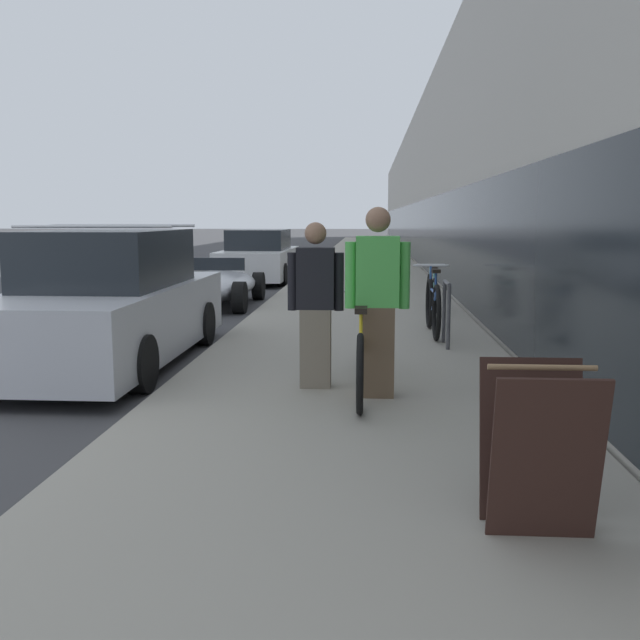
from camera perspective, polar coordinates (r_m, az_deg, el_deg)
sidewalk_slab at (r=26.63m, az=3.58°, el=4.48°), size 3.76×70.00×0.11m
storefront_facade at (r=35.24m, az=15.20°, el=9.84°), size 10.01×70.00×5.94m
tandem_bicycle at (r=7.00m, az=3.33°, el=-2.36°), size 0.52×2.70×0.88m
person_rider at (r=6.58m, az=4.59°, el=1.40°), size 0.60×0.23×1.75m
person_bystander at (r=6.93m, az=-0.35°, el=1.19°), size 0.55×0.21×1.61m
bike_rack_hoop at (r=9.37m, az=10.08°, el=1.06°), size 0.05×0.60×0.84m
cruiser_bike_nearest at (r=10.31m, az=9.02°, el=1.11°), size 0.52×1.90×0.97m
cruiser_bike_middle at (r=12.72m, az=8.95°, el=2.21°), size 0.52×1.67×0.83m
sandwich_board_sign at (r=4.00m, az=17.09°, el=-9.72°), size 0.56×0.56×0.90m
parked_sedan_curbside at (r=8.93m, az=-16.36°, el=1.19°), size 1.83×4.62×1.69m
vintage_roadster_curbside at (r=14.53m, az=-8.51°, el=2.72°), size 1.69×3.94×0.94m
parked_sedan_far at (r=20.05m, az=-4.87°, el=5.00°), size 1.85×4.71×1.44m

